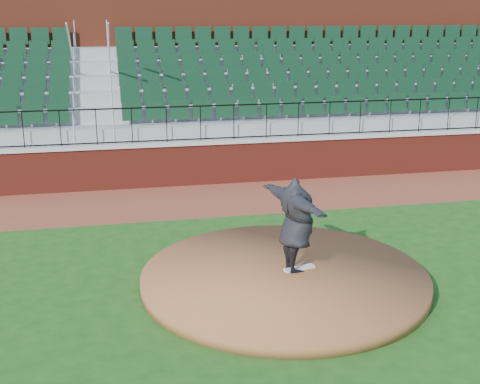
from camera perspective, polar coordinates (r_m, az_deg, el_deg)
The scene contains 10 objects.
ground at distance 12.25m, azimuth 1.46°, elevation -7.77°, with size 90.00×90.00×0.00m, color #1B4B15.
warning_track at distance 17.23m, azimuth -2.68°, elevation -0.61°, with size 34.00×3.20×0.01m, color brown.
field_wall at distance 18.60m, azimuth -3.50°, elevation 2.53°, with size 34.00×0.35×1.20m, color maroon.
wall_cap at distance 18.46m, azimuth -3.53°, elevation 4.49°, with size 34.00×0.45×0.10m, color #B7B7B7.
wall_railing at distance 18.36m, azimuth -3.56°, elevation 6.17°, with size 34.00×0.05×1.00m, color black, non-canonical shape.
seating_stands at distance 20.95m, azimuth -4.70°, elevation 8.77°, with size 34.00×5.10×4.60m, color gray, non-canonical shape.
concourse_wall at distance 23.67m, azimuth -5.61°, elevation 10.68°, with size 34.00×0.50×5.50m, color maroon.
pitchers_mound at distance 11.97m, azimuth 4.00°, elevation -7.74°, with size 5.34×5.34×0.25m, color brown.
pitching_rubber at distance 12.07m, azimuth 5.36°, elevation -6.83°, with size 0.61×0.15×0.04m, color silver.
pitcher at distance 11.68m, azimuth 5.04°, elevation -2.97°, with size 2.22×0.60×1.81m, color black.
Camera 1 is at (-2.61, -10.90, 4.96)m, focal length 47.47 mm.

